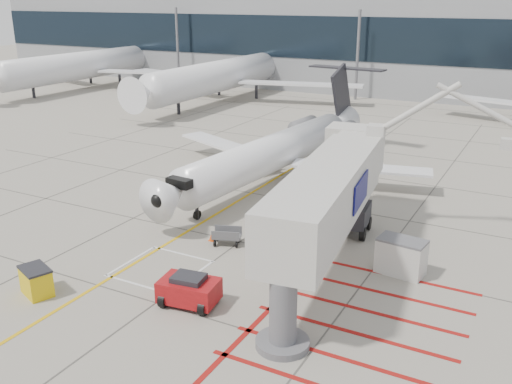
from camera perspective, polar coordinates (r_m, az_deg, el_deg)
The scene contains 11 objects.
ground_plane at distance 30.63m, azimuth -5.36°, elevation -7.67°, with size 260.00×260.00×0.00m, color gray.
regional_jet at distance 41.37m, azimuth 0.00°, elevation 5.29°, with size 23.52×29.66×7.77m, color white, non-canonical shape.
jet_bridge at distance 28.41m, azimuth 7.02°, elevation -1.34°, with size 9.24×19.50×7.80m, color beige, non-canonical shape.
pushback_tug at distance 27.09m, azimuth -6.71°, elevation -9.63°, with size 2.70×1.69×1.58m, color #A20F13, non-canonical shape.
spill_bin at distance 29.74m, azimuth -21.12°, elevation -8.31°, with size 1.64×1.09×1.42m, color #DDBB0C, non-canonical shape.
baggage_cart at distance 33.21m, azimuth -2.94°, elevation -4.43°, with size 1.62×1.03×1.03m, color #4F4F53, non-canonical shape.
ground_power_unit at distance 30.61m, azimuth 14.31°, elevation -6.26°, with size 2.40×1.40×1.90m, color silver, non-canonical shape.
cone_nose at distance 33.85m, azimuth -4.45°, elevation -4.49°, with size 0.35×0.35×0.49m, color #DA440B.
cone_side at distance 35.93m, azimuth 2.41°, elevation -3.06°, with size 0.31×0.31×0.43m, color orange.
bg_aircraft_a at distance 95.40m, azimuth -16.01°, elevation 13.83°, with size 37.40×41.56×12.47m, color silver, non-canonical shape.
bg_aircraft_b at distance 80.30m, azimuth -2.67°, elevation 13.62°, with size 36.95×41.05×12.32m, color silver, non-canonical shape.
Camera 1 is at (15.37, -22.66, 13.72)m, focal length 40.00 mm.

